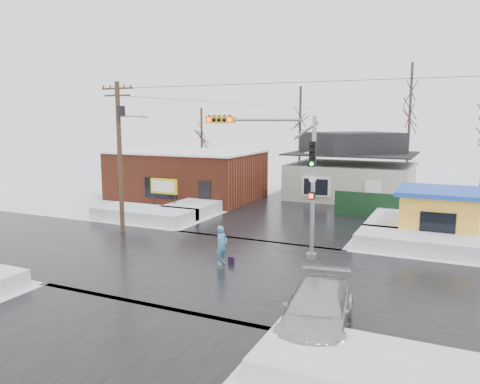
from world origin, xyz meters
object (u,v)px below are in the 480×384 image
at_px(marquee_sign, 164,187).
at_px(pedestrian, 222,246).
at_px(kiosk, 439,214).
at_px(utility_pole, 120,148).
at_px(car, 317,310).
at_px(traffic_signal, 282,166).

distance_m(marquee_sign, pedestrian, 13.12).
bearing_deg(kiosk, pedestrian, -133.45).
bearing_deg(utility_pole, pedestrian, -20.65).
distance_m(pedestrian, car, 7.89).
bearing_deg(marquee_sign, traffic_signal, -29.72).
relative_size(kiosk, car, 0.90).
relative_size(traffic_signal, pedestrian, 3.78).
distance_m(traffic_signal, utility_pole, 10.39).
xyz_separation_m(utility_pole, pedestrian, (8.31, -3.13, -4.19)).
relative_size(utility_pole, marquee_sign, 3.53).
bearing_deg(car, utility_pole, 142.50).
xyz_separation_m(traffic_signal, pedestrian, (-2.05, -2.60, -3.61)).
relative_size(utility_pole, kiosk, 1.96).
bearing_deg(utility_pole, marquee_sign, 100.13).
bearing_deg(marquee_sign, pedestrian, -44.21).
distance_m(traffic_signal, marquee_sign, 13.42).
relative_size(traffic_signal, kiosk, 1.52).
height_order(traffic_signal, kiosk, traffic_signal).
height_order(utility_pole, car, utility_pole).
bearing_deg(car, marquee_sign, 129.61).
distance_m(utility_pole, pedestrian, 9.82).
relative_size(marquee_sign, kiosk, 0.55).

